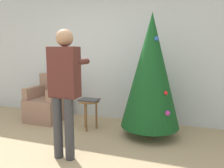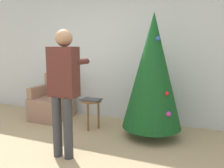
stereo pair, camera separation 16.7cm
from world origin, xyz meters
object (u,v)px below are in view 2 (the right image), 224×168
(person_standing, at_px, (64,83))
(side_stool, at_px, (91,106))
(christmas_tree, at_px, (153,71))
(armchair, at_px, (53,103))

(person_standing, distance_m, side_stool, 1.19)
(christmas_tree, relative_size, side_stool, 3.76)
(christmas_tree, distance_m, armchair, 2.25)
(side_stool, bearing_deg, christmas_tree, 3.89)
(armchair, relative_size, person_standing, 0.55)
(person_standing, relative_size, side_stool, 3.14)
(armchair, distance_m, person_standing, 1.87)
(christmas_tree, bearing_deg, armchair, 175.39)
(person_standing, xyz_separation_m, side_stool, (-0.15, 1.04, -0.57))
(christmas_tree, xyz_separation_m, side_stool, (-1.08, -0.07, -0.65))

